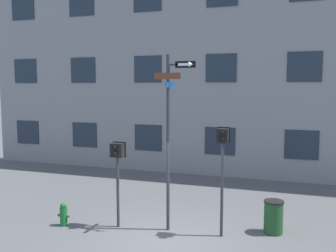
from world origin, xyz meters
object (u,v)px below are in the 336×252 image
Objects in this scene: fire_hydrant at (64,215)px; trash_bin at (273,217)px; pedestrian_signal_left at (117,160)px; pedestrian_signal_right at (222,153)px; street_sign_pole at (170,130)px.

trash_bin is (5.82, 1.33, 0.13)m from fire_hydrant.
pedestrian_signal_right is at bearing 4.90° from pedestrian_signal_left.
pedestrian_signal_right reaches higher than fire_hydrant.
street_sign_pole is 7.16× the size of fire_hydrant.
fire_hydrant is 0.75× the size of trash_bin.
pedestrian_signal_left is at bearing -175.10° from pedestrian_signal_right.
fire_hydrant is at bearing -171.54° from pedestrian_signal_right.
pedestrian_signal_left is 0.83× the size of pedestrian_signal_right.
fire_hydrant is (-3.04, -0.65, -2.52)m from street_sign_pole.
pedestrian_signal_right is 3.23× the size of trash_bin.
pedestrian_signal_left is 2.28m from fire_hydrant.
pedestrian_signal_right is 2.34m from trash_bin.
pedestrian_signal_right is 4.94m from fire_hydrant.
fire_hydrant is at bearing -167.08° from trash_bin.
trash_bin is (1.32, 0.67, -1.82)m from pedestrian_signal_right.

